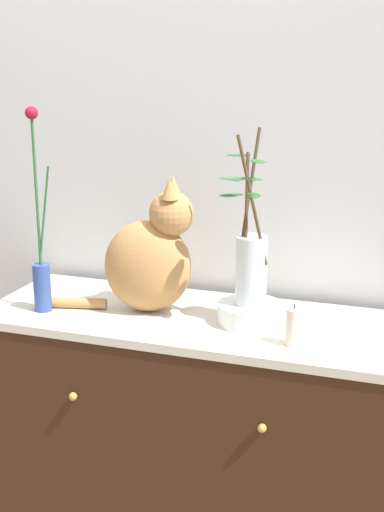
{
  "coord_description": "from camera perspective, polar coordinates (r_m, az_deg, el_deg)",
  "views": [
    {
      "loc": [
        0.6,
        -1.77,
        1.56
      ],
      "look_at": [
        0.0,
        0.0,
        1.03
      ],
      "focal_mm": 48.14,
      "sensor_mm": 36.0,
      "label": 1
    }
  ],
  "objects": [
    {
      "name": "wall_back",
      "position": [
        2.18,
        2.63,
        8.81
      ],
      "size": [
        4.4,
        0.08,
        2.6
      ],
      "primitive_type": "cube",
      "color": "silver",
      "rests_on": "ground_plane"
    },
    {
      "name": "vase_glass_clear",
      "position": [
        1.9,
        4.89,
        -0.48
      ],
      "size": [
        0.17,
        0.21,
        0.49
      ],
      "color": "silver",
      "rests_on": "bowl_porcelain"
    },
    {
      "name": "candle_pillar",
      "position": [
        1.8,
        8.45,
        -5.86
      ],
      "size": [
        0.04,
        0.04,
        0.11
      ],
      "color": "#F2DFC2",
      "rests_on": "sideboard"
    },
    {
      "name": "cat_sitting",
      "position": [
        1.99,
        -3.45,
        -0.12
      ],
      "size": [
        0.48,
        0.22,
        0.4
      ],
      "color": "#B87F48",
      "rests_on": "sideboard"
    },
    {
      "name": "bowl_porcelain",
      "position": [
        1.94,
        4.86,
        -4.76
      ],
      "size": [
        0.19,
        0.19,
        0.06
      ],
      "primitive_type": "cylinder",
      "color": "white",
      "rests_on": "sideboard"
    },
    {
      "name": "sideboard",
      "position": [
        2.19,
        -0.0,
        -15.5
      ],
      "size": [
        1.22,
        0.48,
        0.85
      ],
      "color": "#371D11",
      "rests_on": "ground_plane"
    },
    {
      "name": "vase_slim_green",
      "position": [
        2.04,
        -12.44,
        -0.68
      ],
      "size": [
        0.07,
        0.05,
        0.59
      ],
      "color": "#31468E",
      "rests_on": "sideboard"
    }
  ]
}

